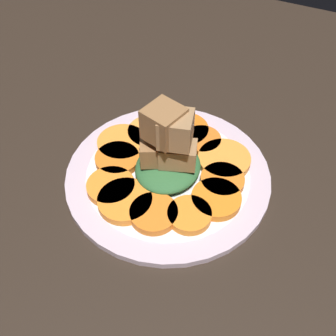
% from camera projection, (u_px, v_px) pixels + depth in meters
% --- Properties ---
extents(table_slab, '(1.20, 1.20, 0.02)m').
position_uv_depth(table_slab, '(168.00, 182.00, 0.62)').
color(table_slab, black).
rests_on(table_slab, ground).
extents(plate, '(0.29, 0.29, 0.01)m').
position_uv_depth(plate, '(168.00, 175.00, 0.61)').
color(plate, silver).
rests_on(plate, table_slab).
extents(carrot_slice_0, '(0.07, 0.07, 0.01)m').
position_uv_depth(carrot_slice_0, '(152.00, 133.00, 0.65)').
color(carrot_slice_0, '#F9963A').
rests_on(carrot_slice_0, plate).
extents(carrot_slice_1, '(0.07, 0.07, 0.01)m').
position_uv_depth(carrot_slice_1, '(122.00, 143.00, 0.63)').
color(carrot_slice_1, orange).
rests_on(carrot_slice_1, plate).
extents(carrot_slice_2, '(0.06, 0.06, 0.01)m').
position_uv_depth(carrot_slice_2, '(117.00, 159.00, 0.61)').
color(carrot_slice_2, orange).
rests_on(carrot_slice_2, plate).
extents(carrot_slice_3, '(0.07, 0.07, 0.01)m').
position_uv_depth(carrot_slice_3, '(111.00, 186.00, 0.58)').
color(carrot_slice_3, orange).
rests_on(carrot_slice_3, plate).
extents(carrot_slice_4, '(0.07, 0.07, 0.01)m').
position_uv_depth(carrot_slice_4, '(125.00, 201.00, 0.56)').
color(carrot_slice_4, orange).
rests_on(carrot_slice_4, plate).
extents(carrot_slice_5, '(0.06, 0.06, 0.01)m').
position_uv_depth(carrot_slice_5, '(154.00, 213.00, 0.55)').
color(carrot_slice_5, orange).
rests_on(carrot_slice_5, plate).
extents(carrot_slice_6, '(0.06, 0.06, 0.01)m').
position_uv_depth(carrot_slice_6, '(189.00, 215.00, 0.55)').
color(carrot_slice_6, orange).
rests_on(carrot_slice_6, plate).
extents(carrot_slice_7, '(0.07, 0.07, 0.01)m').
position_uv_depth(carrot_slice_7, '(216.00, 199.00, 0.56)').
color(carrot_slice_7, orange).
rests_on(carrot_slice_7, plate).
extents(carrot_slice_8, '(0.06, 0.06, 0.01)m').
position_uv_depth(carrot_slice_8, '(222.00, 181.00, 0.58)').
color(carrot_slice_8, orange).
rests_on(carrot_slice_8, plate).
extents(carrot_slice_9, '(0.08, 0.08, 0.01)m').
position_uv_depth(carrot_slice_9, '(224.00, 159.00, 0.61)').
color(carrot_slice_9, orange).
rests_on(carrot_slice_9, plate).
extents(carrot_slice_10, '(0.06, 0.06, 0.01)m').
position_uv_depth(carrot_slice_10, '(202.00, 141.00, 0.64)').
color(carrot_slice_10, orange).
rests_on(carrot_slice_10, plate).
extents(carrot_slice_11, '(0.08, 0.08, 0.01)m').
position_uv_depth(carrot_slice_11, '(184.00, 131.00, 0.65)').
color(carrot_slice_11, orange).
rests_on(carrot_slice_11, plate).
extents(center_pile, '(0.10, 0.09, 0.11)m').
position_uv_depth(center_pile, '(169.00, 151.00, 0.57)').
color(center_pile, '#2D6033').
rests_on(center_pile, plate).
extents(fork, '(0.17, 0.04, 0.00)m').
position_uv_depth(fork, '(131.00, 146.00, 0.64)').
color(fork, silver).
rests_on(fork, plate).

